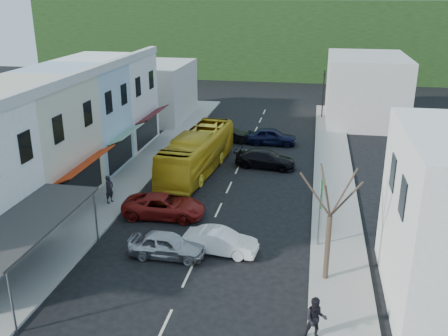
# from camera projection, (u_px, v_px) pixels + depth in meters

# --- Properties ---
(ground) EXTENTS (120.00, 120.00, 0.00)m
(ground) POSITION_uv_depth(u_px,v_px,m) (205.00, 238.00, 28.72)
(ground) COLOR black
(ground) RESTS_ON ground
(sidewalk_left) EXTENTS (3.00, 52.00, 0.15)m
(sidewalk_left) POSITION_uv_depth(u_px,v_px,m) (140.00, 171.00, 39.23)
(sidewalk_left) COLOR gray
(sidewalk_left) RESTS_ON ground
(sidewalk_right) EXTENTS (3.00, 52.00, 0.15)m
(sidewalk_right) POSITION_uv_depth(u_px,v_px,m) (334.00, 183.00, 36.67)
(sidewalk_right) COLOR gray
(sidewalk_right) RESTS_ON ground
(shopfront_row) EXTENTS (8.25, 30.00, 8.00)m
(shopfront_row) POSITION_uv_depth(u_px,v_px,m) (42.00, 137.00, 34.13)
(shopfront_row) COLOR silver
(shopfront_row) RESTS_ON ground
(distant_block_left) EXTENTS (8.00, 10.00, 6.00)m
(distant_block_left) POSITION_uv_depth(u_px,v_px,m) (151.00, 91.00, 54.75)
(distant_block_left) COLOR #B7B2A8
(distant_block_left) RESTS_ON ground
(distant_block_right) EXTENTS (8.00, 12.00, 7.00)m
(distant_block_right) POSITION_uv_depth(u_px,v_px,m) (365.00, 89.00, 53.43)
(distant_block_right) COLOR #B7B2A8
(distant_block_right) RESTS_ON ground
(hillside) EXTENTS (80.00, 26.00, 14.00)m
(hillside) POSITION_uv_depth(u_px,v_px,m) (277.00, 31.00, 86.94)
(hillside) COLOR black
(hillside) RESTS_ON ground
(bus) EXTENTS (3.60, 11.79, 3.10)m
(bus) POSITION_uv_depth(u_px,v_px,m) (197.00, 153.00, 38.73)
(bus) COLOR gold
(bus) RESTS_ON ground
(car_silver) EXTENTS (4.41, 1.83, 1.40)m
(car_silver) POSITION_uv_depth(u_px,v_px,m) (167.00, 245.00, 26.56)
(car_silver) COLOR #B1B1B6
(car_silver) RESTS_ON ground
(car_white) EXTENTS (4.56, 2.24, 1.40)m
(car_white) POSITION_uv_depth(u_px,v_px,m) (220.00, 241.00, 26.96)
(car_white) COLOR white
(car_white) RESTS_ON ground
(car_red) EXTENTS (4.68, 2.09, 1.40)m
(car_red) POSITION_uv_depth(u_px,v_px,m) (164.00, 206.00, 31.27)
(car_red) COLOR maroon
(car_red) RESTS_ON ground
(car_black_near) EXTENTS (4.69, 2.37, 1.40)m
(car_black_near) POSITION_uv_depth(u_px,v_px,m) (266.00, 159.00, 39.96)
(car_black_near) COLOR black
(car_black_near) RESTS_ON ground
(car_navy_mid) EXTENTS (4.41, 1.82, 1.40)m
(car_navy_mid) POSITION_uv_depth(u_px,v_px,m) (272.00, 137.00, 45.86)
(car_navy_mid) COLOR black
(car_navy_mid) RESTS_ON ground
(car_black_far) EXTENTS (4.42, 1.85, 1.40)m
(car_black_far) POSITION_uv_depth(u_px,v_px,m) (230.00, 135.00, 46.63)
(car_black_far) COLOR black
(car_black_far) RESTS_ON ground
(pedestrian_left) EXTENTS (0.59, 0.70, 1.70)m
(pedestrian_left) POSITION_uv_depth(u_px,v_px,m) (109.00, 190.00, 32.94)
(pedestrian_left) COLOR black
(pedestrian_left) RESTS_ON sidewalk_left
(pedestrian_right) EXTENTS (0.74, 0.51, 1.70)m
(pedestrian_right) POSITION_uv_depth(u_px,v_px,m) (315.00, 321.00, 19.98)
(pedestrian_right) COLOR black
(pedestrian_right) RESTS_ON sidewalk_right
(direction_sign) EXTENTS (0.26, 1.98, 4.39)m
(direction_sign) POSITION_uv_depth(u_px,v_px,m) (320.00, 211.00, 27.05)
(direction_sign) COLOR #135A1F
(direction_sign) RESTS_ON ground
(street_tree) EXTENTS (3.85, 3.85, 6.96)m
(street_tree) POSITION_uv_depth(u_px,v_px,m) (330.00, 216.00, 23.44)
(street_tree) COLOR #392B22
(street_tree) RESTS_ON ground
(traffic_signal) EXTENTS (0.75, 1.18, 5.33)m
(traffic_signal) POSITION_uv_depth(u_px,v_px,m) (323.00, 94.00, 54.62)
(traffic_signal) COLOR black
(traffic_signal) RESTS_ON ground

